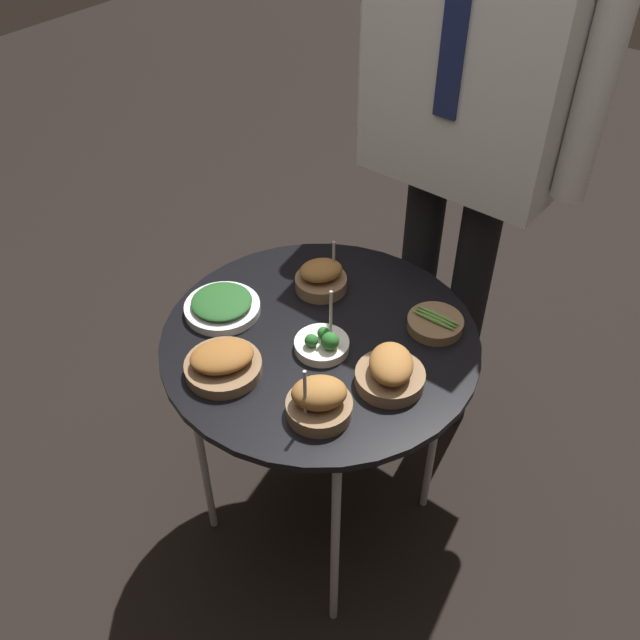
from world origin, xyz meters
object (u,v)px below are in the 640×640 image
at_px(bowl_roast_back_left, 319,401).
at_px(bowl_roast_far_rim, 390,372).
at_px(serving_cart, 320,352).
at_px(bowl_broccoli_front_center, 322,343).
at_px(bowl_roast_front_left, 223,363).
at_px(waiter_figure, 472,85).
at_px(bowl_roast_back_right, 321,278).
at_px(bowl_asparagus_mid_left, 435,323).
at_px(bowl_spinach_near_rim, 222,306).

xyz_separation_m(bowl_roast_back_left, bowl_roast_far_rim, (0.06, 0.15, -0.00)).
distance_m(serving_cart, bowl_roast_back_left, 0.24).
relative_size(serving_cart, bowl_broccoli_front_center, 5.07).
relative_size(bowl_roast_front_left, waiter_figure, 0.10).
bearing_deg(bowl_broccoli_front_center, bowl_roast_back_right, 129.31).
relative_size(bowl_roast_back_right, bowl_roast_back_left, 0.88).
height_order(bowl_broccoli_front_center, bowl_roast_back_right, bowl_broccoli_front_center).
relative_size(serving_cart, bowl_asparagus_mid_left, 5.64).
xyz_separation_m(bowl_spinach_near_rim, bowl_roast_far_rim, (0.43, 0.05, 0.02)).
xyz_separation_m(bowl_asparagus_mid_left, bowl_roast_back_left, (-0.05, -0.36, 0.02)).
xyz_separation_m(bowl_broccoli_front_center, bowl_roast_front_left, (-0.12, -0.18, 0.01)).
bearing_deg(bowl_roast_back_right, bowl_broccoli_front_center, -50.69).
xyz_separation_m(bowl_spinach_near_rim, bowl_roast_back_left, (0.36, -0.10, 0.02)).
distance_m(bowl_asparagus_mid_left, bowl_roast_front_left, 0.48).
bearing_deg(serving_cart, bowl_roast_far_rim, -5.81).
xyz_separation_m(bowl_roast_front_left, bowl_roast_back_left, (0.23, 0.04, 0.01)).
bearing_deg(serving_cart, bowl_asparagus_mid_left, 45.25).
bearing_deg(waiter_figure, serving_cart, -90.65).
height_order(bowl_broccoli_front_center, bowl_roast_far_rim, bowl_broccoli_front_center).
bearing_deg(bowl_roast_far_rim, bowl_asparagus_mid_left, 94.81).
relative_size(serving_cart, bowl_roast_front_left, 4.25).
bearing_deg(bowl_broccoli_front_center, bowl_asparagus_mid_left, 54.24).
height_order(bowl_roast_back_right, bowl_roast_back_left, bowl_roast_back_left).
bearing_deg(bowl_roast_far_rim, bowl_spinach_near_rim, -172.97).
bearing_deg(bowl_spinach_near_rim, waiter_figure, 69.54).
xyz_separation_m(bowl_asparagus_mid_left, bowl_roast_far_rim, (0.02, -0.20, 0.02)).
bearing_deg(bowl_roast_far_rim, bowl_broccoli_front_center, -177.27).
xyz_separation_m(bowl_roast_front_left, bowl_roast_back_right, (-0.01, 0.35, 0.00)).
distance_m(bowl_broccoli_front_center, bowl_roast_back_left, 0.18).
relative_size(bowl_spinach_near_rim, bowl_asparagus_mid_left, 1.38).
height_order(bowl_asparagus_mid_left, bowl_roast_front_left, bowl_roast_front_left).
xyz_separation_m(serving_cart, bowl_roast_back_left, (0.14, -0.17, 0.08)).
xyz_separation_m(serving_cart, bowl_roast_front_left, (-0.09, -0.21, 0.07)).
relative_size(bowl_asparagus_mid_left, bowl_roast_far_rim, 0.85).
distance_m(bowl_broccoli_front_center, waiter_figure, 0.69).
xyz_separation_m(bowl_roast_front_left, bowl_roast_far_rim, (0.29, 0.19, 0.01)).
height_order(bowl_spinach_near_rim, bowl_roast_back_right, bowl_roast_back_right).
xyz_separation_m(bowl_roast_back_right, bowl_roast_far_rim, (0.30, -0.16, 0.00)).
distance_m(bowl_roast_front_left, waiter_figure, 0.85).
height_order(serving_cart, waiter_figure, waiter_figure).
height_order(bowl_broccoli_front_center, bowl_spinach_near_rim, bowl_broccoli_front_center).
distance_m(serving_cart, bowl_asparagus_mid_left, 0.27).
distance_m(bowl_broccoli_front_center, bowl_spinach_near_rim, 0.26).
bearing_deg(bowl_roast_back_right, serving_cart, -52.29).
bearing_deg(bowl_roast_back_right, bowl_spinach_near_rim, -120.67).
relative_size(bowl_roast_far_rim, waiter_figure, 0.09).
relative_size(bowl_spinach_near_rim, bowl_roast_far_rim, 1.17).
height_order(bowl_asparagus_mid_left, bowl_roast_back_left, bowl_roast_back_left).
bearing_deg(bowl_spinach_near_rim, bowl_asparagus_mid_left, 32.05).
bearing_deg(bowl_roast_back_left, bowl_roast_back_right, 127.91).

